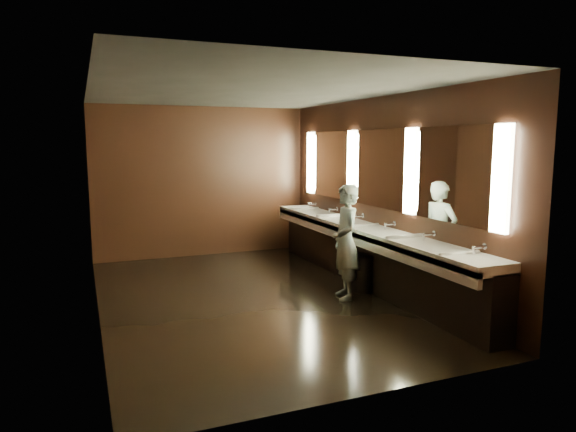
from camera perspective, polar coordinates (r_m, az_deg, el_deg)
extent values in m
plane|color=black|center=(7.20, -3.93, -9.07)|extent=(6.00, 6.00, 0.00)
cube|color=#2D2D2B|center=(6.91, -4.16, 13.71)|extent=(4.00, 6.00, 0.02)
cube|color=black|center=(9.80, -9.50, 3.76)|extent=(4.00, 0.02, 2.80)
cube|color=black|center=(4.19, 8.80, -1.91)|extent=(4.00, 0.02, 2.80)
cube|color=black|center=(6.58, -20.84, 1.27)|extent=(0.02, 6.00, 2.80)
cube|color=black|center=(7.77, 10.15, 2.64)|extent=(0.02, 6.00, 2.80)
cube|color=black|center=(7.83, 8.85, -4.67)|extent=(0.36, 5.40, 0.81)
cube|color=white|center=(7.69, 8.31, -1.50)|extent=(0.55, 5.40, 0.12)
cube|color=white|center=(7.59, 6.70, -2.22)|extent=(0.06, 5.40, 0.18)
cylinder|color=silver|center=(6.03, 20.51, -3.23)|extent=(0.18, 0.04, 0.04)
cylinder|color=silver|center=(6.69, 15.43, -1.93)|extent=(0.18, 0.04, 0.04)
cylinder|color=silver|center=(7.40, 11.29, -0.86)|extent=(0.18, 0.04, 0.04)
cylinder|color=silver|center=(8.14, 7.89, 0.03)|extent=(0.18, 0.04, 0.04)
cylinder|color=silver|center=(8.91, 5.07, 0.77)|extent=(0.18, 0.04, 0.04)
cylinder|color=silver|center=(9.69, 2.70, 1.38)|extent=(0.18, 0.04, 0.04)
cube|color=#F9F8C7|center=(5.83, 22.64, 3.83)|extent=(0.06, 0.22, 1.15)
cube|color=white|center=(6.44, 17.73, 4.41)|extent=(0.03, 1.32, 1.15)
cube|color=#F9F8C7|center=(7.06, 13.48, 4.86)|extent=(0.06, 0.23, 1.15)
cube|color=white|center=(7.73, 10.12, 5.22)|extent=(0.03, 1.32, 1.15)
cube|color=#F9F8C7|center=(8.41, 7.12, 5.50)|extent=(0.06, 0.23, 1.15)
cube|color=white|center=(9.13, 4.75, 5.74)|extent=(0.03, 1.32, 1.15)
cube|color=#F9F8C7|center=(9.84, 2.56, 5.93)|extent=(0.06, 0.22, 1.15)
imported|color=#95D6DF|center=(7.04, 6.43, -2.88)|extent=(0.50, 0.64, 1.58)
cylinder|color=black|center=(7.50, 8.33, -6.28)|extent=(0.35, 0.35, 0.54)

